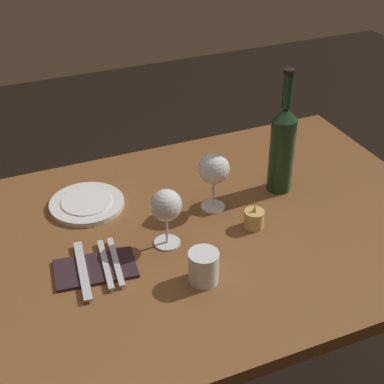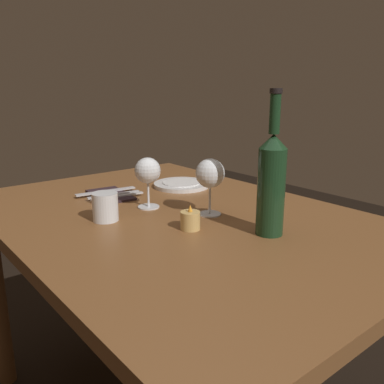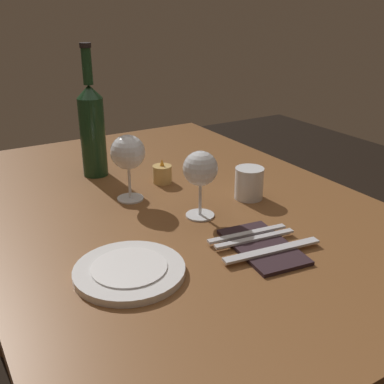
{
  "view_description": "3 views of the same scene",
  "coord_description": "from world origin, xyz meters",
  "px_view_note": "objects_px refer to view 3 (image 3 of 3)",
  "views": [
    {
      "loc": [
        0.5,
        1.09,
        1.64
      ],
      "look_at": [
        0.02,
        -0.01,
        0.85
      ],
      "focal_mm": 54.22,
      "sensor_mm": 36.0,
      "label": 1
    },
    {
      "loc": [
        -0.91,
        0.68,
        1.11
      ],
      "look_at": [
        0.0,
        -0.06,
        0.8
      ],
      "focal_mm": 38.54,
      "sensor_mm": 36.0,
      "label": 2
    },
    {
      "loc": [
        0.92,
        -0.49,
        1.2
      ],
      "look_at": [
        0.09,
        0.01,
        0.8
      ],
      "focal_mm": 43.33,
      "sensor_mm": 36.0,
      "label": 3
    }
  ],
  "objects_px": {
    "wine_glass_right": "(200,170)",
    "folded_napkin": "(262,246)",
    "wine_glass_left": "(128,154)",
    "water_tumbler": "(249,185)",
    "fork_inner": "(255,238)",
    "wine_bottle": "(92,128)",
    "votive_candle": "(162,175)",
    "table_knife": "(272,250)",
    "dinner_plate": "(129,271)",
    "fork_outer": "(247,234)"
  },
  "relations": [
    {
      "from": "wine_glass_right",
      "to": "folded_napkin",
      "type": "distance_m",
      "value": 0.22
    },
    {
      "from": "wine_glass_left",
      "to": "water_tumbler",
      "type": "height_order",
      "value": "wine_glass_left"
    },
    {
      "from": "water_tumbler",
      "to": "wine_glass_right",
      "type": "bearing_deg",
      "value": -80.21
    },
    {
      "from": "fork_inner",
      "to": "wine_bottle",
      "type": "bearing_deg",
      "value": -165.78
    },
    {
      "from": "votive_candle",
      "to": "folded_napkin",
      "type": "distance_m",
      "value": 0.42
    },
    {
      "from": "wine_glass_left",
      "to": "table_knife",
      "type": "bearing_deg",
      "value": 17.88
    },
    {
      "from": "folded_napkin",
      "to": "dinner_plate",
      "type": "bearing_deg",
      "value": -100.28
    },
    {
      "from": "wine_bottle",
      "to": "table_knife",
      "type": "bearing_deg",
      "value": 12.97
    },
    {
      "from": "votive_candle",
      "to": "dinner_plate",
      "type": "distance_m",
      "value": 0.46
    },
    {
      "from": "wine_glass_right",
      "to": "wine_bottle",
      "type": "distance_m",
      "value": 0.4
    },
    {
      "from": "folded_napkin",
      "to": "fork_outer",
      "type": "xyz_separation_m",
      "value": [
        -0.05,
        0.0,
        0.01
      ]
    },
    {
      "from": "wine_glass_right",
      "to": "votive_candle",
      "type": "height_order",
      "value": "wine_glass_right"
    },
    {
      "from": "wine_bottle",
      "to": "fork_outer",
      "type": "height_order",
      "value": "wine_bottle"
    },
    {
      "from": "wine_glass_right",
      "to": "folded_napkin",
      "type": "xyz_separation_m",
      "value": [
        0.19,
        0.03,
        -0.11
      ]
    },
    {
      "from": "fork_inner",
      "to": "fork_outer",
      "type": "xyz_separation_m",
      "value": [
        -0.02,
        0.0,
        0.0
      ]
    },
    {
      "from": "wine_bottle",
      "to": "wine_glass_right",
      "type": "bearing_deg",
      "value": 16.14
    },
    {
      "from": "wine_bottle",
      "to": "water_tumbler",
      "type": "relative_size",
      "value": 4.54
    },
    {
      "from": "wine_glass_left",
      "to": "wine_bottle",
      "type": "bearing_deg",
      "value": -176.59
    },
    {
      "from": "folded_napkin",
      "to": "fork_inner",
      "type": "xyz_separation_m",
      "value": [
        -0.03,
        0.0,
        0.01
      ]
    },
    {
      "from": "wine_bottle",
      "to": "fork_inner",
      "type": "xyz_separation_m",
      "value": [
        0.55,
        0.14,
        -0.13
      ]
    },
    {
      "from": "wine_glass_right",
      "to": "wine_bottle",
      "type": "bearing_deg",
      "value": -163.86
    },
    {
      "from": "wine_bottle",
      "to": "folded_napkin",
      "type": "height_order",
      "value": "wine_bottle"
    },
    {
      "from": "wine_glass_left",
      "to": "fork_outer",
      "type": "bearing_deg",
      "value": 22.05
    },
    {
      "from": "water_tumbler",
      "to": "folded_napkin",
      "type": "relative_size",
      "value": 0.39
    },
    {
      "from": "folded_napkin",
      "to": "table_knife",
      "type": "bearing_deg",
      "value": -0.0
    },
    {
      "from": "dinner_plate",
      "to": "wine_glass_right",
      "type": "bearing_deg",
      "value": 120.95
    },
    {
      "from": "dinner_plate",
      "to": "table_knife",
      "type": "xyz_separation_m",
      "value": [
        0.08,
        0.27,
        0.0
      ]
    },
    {
      "from": "dinner_plate",
      "to": "table_knife",
      "type": "distance_m",
      "value": 0.28
    },
    {
      "from": "wine_glass_left",
      "to": "wine_bottle",
      "type": "relative_size",
      "value": 0.46
    },
    {
      "from": "fork_inner",
      "to": "wine_glass_right",
      "type": "bearing_deg",
      "value": -170.3
    },
    {
      "from": "wine_glass_left",
      "to": "wine_bottle",
      "type": "height_order",
      "value": "wine_bottle"
    },
    {
      "from": "wine_bottle",
      "to": "dinner_plate",
      "type": "bearing_deg",
      "value": -13.62
    },
    {
      "from": "votive_candle",
      "to": "folded_napkin",
      "type": "bearing_deg",
      "value": 0.75
    },
    {
      "from": "dinner_plate",
      "to": "fork_inner",
      "type": "xyz_separation_m",
      "value": [
        0.02,
        0.27,
        0.0
      ]
    },
    {
      "from": "wine_glass_right",
      "to": "fork_inner",
      "type": "relative_size",
      "value": 0.86
    },
    {
      "from": "wine_bottle",
      "to": "fork_inner",
      "type": "distance_m",
      "value": 0.58
    },
    {
      "from": "fork_inner",
      "to": "table_knife",
      "type": "distance_m",
      "value": 0.06
    },
    {
      "from": "wine_bottle",
      "to": "votive_candle",
      "type": "height_order",
      "value": "wine_bottle"
    },
    {
      "from": "dinner_plate",
      "to": "fork_inner",
      "type": "height_order",
      "value": "dinner_plate"
    },
    {
      "from": "wine_glass_left",
      "to": "folded_napkin",
      "type": "bearing_deg",
      "value": 19.25
    },
    {
      "from": "wine_glass_right",
      "to": "dinner_plate",
      "type": "relative_size",
      "value": 0.76
    },
    {
      "from": "dinner_plate",
      "to": "fork_inner",
      "type": "relative_size",
      "value": 1.13
    },
    {
      "from": "votive_candle",
      "to": "folded_napkin",
      "type": "xyz_separation_m",
      "value": [
        0.42,
        0.01,
        -0.02
      ]
    },
    {
      "from": "water_tumbler",
      "to": "fork_inner",
      "type": "xyz_separation_m",
      "value": [
        0.19,
        -0.13,
        -0.02
      ]
    },
    {
      "from": "wine_glass_right",
      "to": "wine_bottle",
      "type": "relative_size",
      "value": 0.43
    },
    {
      "from": "wine_glass_right",
      "to": "dinner_plate",
      "type": "bearing_deg",
      "value": -59.05
    },
    {
      "from": "wine_glass_right",
      "to": "table_knife",
      "type": "height_order",
      "value": "wine_glass_right"
    },
    {
      "from": "wine_glass_right",
      "to": "fork_inner",
      "type": "distance_m",
      "value": 0.2
    },
    {
      "from": "wine_glass_left",
      "to": "fork_inner",
      "type": "relative_size",
      "value": 0.91
    },
    {
      "from": "wine_glass_left",
      "to": "fork_outer",
      "type": "relative_size",
      "value": 0.91
    }
  ]
}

